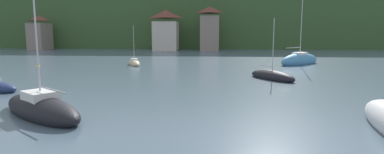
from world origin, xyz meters
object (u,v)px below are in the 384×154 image
shore_building_west (40,33)px  shore_building_central (210,29)px  sailboat_mid_0 (41,109)px  sailboat_far_4 (300,61)px  mooring_buoy_near (38,67)px  sailboat_far_3 (272,76)px  sailboat_far_1 (134,63)px  shore_building_westcentral (166,31)px

shore_building_west → shore_building_central: size_ratio=0.82×
shore_building_central → sailboat_mid_0: (-7.97, -58.47, -4.59)m
sailboat_far_4 → mooring_buoy_near: 35.34m
sailboat_far_3 → sailboat_far_1: bearing=-158.3°
sailboat_mid_0 → sailboat_far_3: sailboat_mid_0 is taller
shore_building_central → sailboat_far_1: size_ratio=1.82×
shore_building_west → sailboat_mid_0: size_ratio=1.00×
shore_building_central → sailboat_far_4: sailboat_far_4 is taller
sailboat_mid_0 → shore_building_west: bearing=-23.3°
shore_building_westcentral → sailboat_far_4: 38.75m
shore_building_westcentral → sailboat_mid_0: shore_building_westcentral is taller
shore_building_central → sailboat_mid_0: size_ratio=1.22×
shore_building_westcentral → sailboat_far_4: bearing=-52.0°
shore_building_west → sailboat_far_4: bearing=-28.9°
sailboat_mid_0 → mooring_buoy_near: 26.86m
sailboat_far_3 → mooring_buoy_near: sailboat_far_3 is taller
shore_building_west → shore_building_westcentral: (31.48, -0.08, 0.57)m
shore_building_westcentral → shore_building_central: shore_building_central is taller
sailboat_far_1 → sailboat_far_4: sailboat_far_4 is taller
shore_building_west → sailboat_far_4: (55.19, -30.45, -3.53)m
shore_building_westcentral → sailboat_far_1: 33.34m
shore_building_westcentral → mooring_buoy_near: (-11.19, -35.87, -4.64)m
shore_building_central → sailboat_far_3: 44.86m
shore_building_central → sailboat_far_3: (7.02, -44.05, -4.71)m
sailboat_far_1 → mooring_buoy_near: 12.44m
shore_building_west → mooring_buoy_near: size_ratio=16.03×
sailboat_far_4 → sailboat_far_3: bearing=-155.8°
shore_building_west → mooring_buoy_near: bearing=-60.6°
sailboat_mid_0 → sailboat_far_1: sailboat_mid_0 is taller
shore_building_west → sailboat_far_1: bearing=-45.6°
sailboat_far_4 → shore_building_westcentral: bearing=85.8°
sailboat_far_1 → sailboat_far_4: (22.80, 2.67, 0.27)m
sailboat_mid_0 → sailboat_far_1: (-1.61, 25.92, -0.13)m
sailboat_mid_0 → mooring_buoy_near: size_ratio=16.04×
shore_building_west → sailboat_mid_0: bearing=-60.1°
shore_building_west → sailboat_far_3: size_ratio=1.35×
sailboat_mid_0 → shore_building_central: bearing=-61.0°
shore_building_westcentral → sailboat_far_3: bearing=-68.5°
shore_building_central → shore_building_west: bearing=179.2°
shore_building_west → shore_building_central: bearing=-0.8°
shore_building_west → sailboat_far_4: 63.14m
shore_building_westcentral → sailboat_far_1: size_ratio=1.69×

